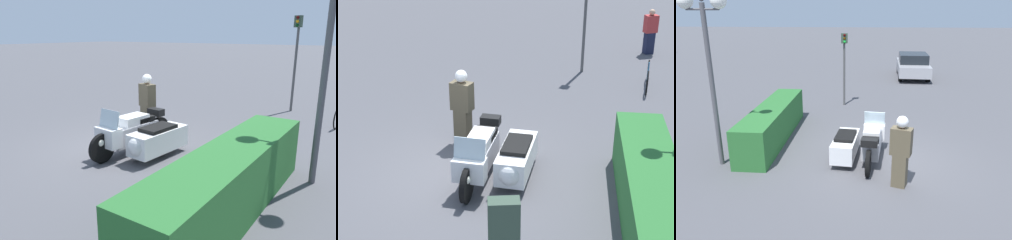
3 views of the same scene
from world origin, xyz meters
TOP-DOWN VIEW (x-y plane):
  - ground_plane at (0.00, 0.00)m, footprint 160.00×160.00m
  - police_motorcycle at (0.18, 0.61)m, footprint 2.61×1.47m
  - officer_rider at (-1.29, -0.39)m, footprint 0.42×0.53m
  - hedge_bush_curbside at (1.45, 3.38)m, footprint 4.76×0.92m
  - twin_lamp_post at (-0.50, 4.27)m, footprint 0.37×1.18m
  - traffic_light_near at (5.58, 1.45)m, footprint 0.22×0.28m
  - parked_car_background at (12.33, -2.26)m, footprint 4.53×1.98m

SIDE VIEW (x-z plane):
  - ground_plane at x=0.00m, z-range 0.00..0.00m
  - police_motorcycle at x=0.18m, z-range -0.11..1.06m
  - hedge_bush_curbside at x=1.45m, z-range 0.00..1.08m
  - parked_car_background at x=12.33m, z-range 0.03..1.49m
  - officer_rider at x=-1.29m, z-range 0.05..1.77m
  - traffic_light_near at x=5.58m, z-range 0.51..3.56m
  - twin_lamp_post at x=-0.50m, z-range 1.23..5.56m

